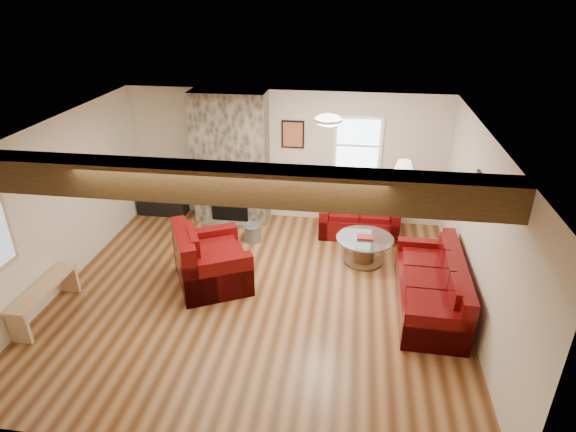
# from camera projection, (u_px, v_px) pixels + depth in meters

# --- Properties ---
(room) EXTENTS (8.00, 8.00, 8.00)m
(room) POSITION_uv_depth(u_px,v_px,m) (256.00, 221.00, 6.68)
(room) COLOR #552F16
(room) RESTS_ON ground
(floor) EXTENTS (6.00, 6.00, 0.00)m
(floor) POSITION_uv_depth(u_px,v_px,m) (258.00, 295.00, 7.23)
(floor) COLOR #552F16
(floor) RESTS_ON ground
(oak_beam) EXTENTS (6.00, 0.36, 0.38)m
(oak_beam) POSITION_uv_depth(u_px,v_px,m) (229.00, 183.00, 5.10)
(oak_beam) COLOR #32200F
(oak_beam) RESTS_ON room
(chimney_breast) EXTENTS (1.40, 0.67, 2.50)m
(chimney_breast) POSITION_uv_depth(u_px,v_px,m) (231.00, 160.00, 9.03)
(chimney_breast) COLOR #342F28
(chimney_breast) RESTS_ON floor
(back_window) EXTENTS (0.90, 0.08, 1.10)m
(back_window) POSITION_uv_depth(u_px,v_px,m) (358.00, 145.00, 8.78)
(back_window) COLOR white
(back_window) RESTS_ON room
(ceiling_dome) EXTENTS (0.40, 0.40, 0.18)m
(ceiling_dome) POSITION_uv_depth(u_px,v_px,m) (328.00, 122.00, 6.84)
(ceiling_dome) COLOR white
(ceiling_dome) RESTS_ON room
(artwork_back) EXTENTS (0.42, 0.06, 0.52)m
(artwork_back) POSITION_uv_depth(u_px,v_px,m) (293.00, 134.00, 8.87)
(artwork_back) COLOR black
(artwork_back) RESTS_ON room
(artwork_right) EXTENTS (0.06, 0.55, 0.42)m
(artwork_right) POSITION_uv_depth(u_px,v_px,m) (479.00, 191.00, 6.35)
(artwork_right) COLOR black
(artwork_right) RESTS_ON room
(sofa_three) EXTENTS (0.90, 2.06, 0.79)m
(sofa_three) POSITION_uv_depth(u_px,v_px,m) (430.00, 283.00, 6.80)
(sofa_three) COLOR #450408
(sofa_three) RESTS_ON floor
(loveseat) EXTENTS (1.44, 0.84, 0.76)m
(loveseat) POSITION_uv_depth(u_px,v_px,m) (359.00, 214.00, 8.86)
(loveseat) COLOR #450408
(loveseat) RESTS_ON floor
(armchair_red) EXTENTS (1.44, 1.50, 0.94)m
(armchair_red) POSITION_uv_depth(u_px,v_px,m) (212.00, 256.00, 7.34)
(armchair_red) COLOR #450408
(armchair_red) RESTS_ON floor
(coffee_table) EXTENTS (0.94, 0.94, 0.49)m
(coffee_table) POSITION_uv_depth(u_px,v_px,m) (364.00, 250.00, 7.98)
(coffee_table) COLOR #472B16
(coffee_table) RESTS_ON floor
(tv_cabinet) EXTENTS (0.93, 0.37, 0.47)m
(tv_cabinet) POSITION_uv_depth(u_px,v_px,m) (164.00, 203.00, 9.69)
(tv_cabinet) COLOR black
(tv_cabinet) RESTS_ON floor
(television) EXTENTS (0.81, 0.11, 0.46)m
(television) POSITION_uv_depth(u_px,v_px,m) (161.00, 181.00, 9.48)
(television) COLOR black
(television) RESTS_ON tv_cabinet
(floor_lamp) EXTENTS (0.41, 0.41, 1.59)m
(floor_lamp) POSITION_uv_depth(u_px,v_px,m) (403.00, 174.00, 8.01)
(floor_lamp) COLOR #AD8B48
(floor_lamp) RESTS_ON floor
(pine_bench) EXTENTS (0.30, 1.28, 0.48)m
(pine_bench) POSITION_uv_depth(u_px,v_px,m) (46.00, 301.00, 6.69)
(pine_bench) COLOR tan
(pine_bench) RESTS_ON floor
(coal_bucket) EXTENTS (0.33, 0.33, 0.31)m
(coal_bucket) POSITION_uv_depth(u_px,v_px,m) (253.00, 233.00, 8.69)
(coal_bucket) COLOR slate
(coal_bucket) RESTS_ON floor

